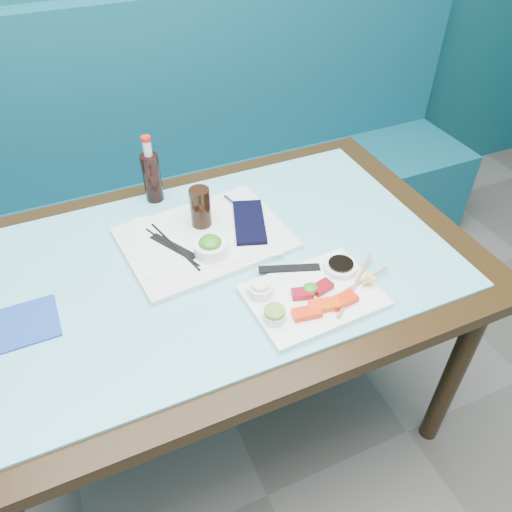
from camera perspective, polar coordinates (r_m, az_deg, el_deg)
name	(u,v)px	position (r m, az deg, el deg)	size (l,w,h in m)	color
booth_bench	(155,207)	(2.23, -11.45, 5.54)	(3.00, 0.56, 1.17)	#0E4959
dining_table	(220,283)	(1.42, -4.11, -3.05)	(1.40, 0.90, 0.75)	black
glass_top	(219,260)	(1.36, -4.28, -0.42)	(1.22, 0.76, 0.01)	#66BCCD
sashimi_plate	(314,296)	(1.24, 6.60, -4.59)	(0.32, 0.23, 0.02)	white
salmon_left	(307,313)	(1.18, 5.82, -6.51)	(0.07, 0.03, 0.02)	red
salmon_mid	(324,305)	(1.20, 7.81, -5.59)	(0.07, 0.03, 0.02)	#FF410A
salmon_right	(343,300)	(1.22, 9.96, -5.03)	(0.07, 0.03, 0.02)	red
tuna_left	(302,294)	(1.22, 5.32, -4.32)	(0.05, 0.03, 0.02)	maroon
tuna_right	(322,287)	(1.25, 7.56, -3.56)	(0.05, 0.03, 0.02)	maroon
seaweed_garnish	(310,289)	(1.23, 6.24, -3.72)	(0.04, 0.04, 0.02)	#24861F
ramekin_wasabi	(274,316)	(1.17, 2.10, -6.88)	(0.05, 0.05, 0.02)	white
wasabi_fill	(274,311)	(1.15, 2.12, -6.34)	(0.05, 0.05, 0.01)	olive
ramekin_ginger	(260,290)	(1.22, 0.50, -3.87)	(0.06, 0.06, 0.03)	white
ginger_fill	(260,284)	(1.21, 0.50, -3.27)	(0.05, 0.05, 0.01)	#FFE8D1
soy_dish	(340,267)	(1.31, 9.63, -1.24)	(0.09, 0.09, 0.02)	white
soy_fill	(341,264)	(1.30, 9.69, -0.87)	(0.06, 0.06, 0.01)	black
lemon_wedge	(372,279)	(1.27, 13.09, -2.55)	(0.04, 0.04, 0.03)	#EDE670
chopstick_sleeve	(289,268)	(1.30, 3.82, -1.42)	(0.16, 0.03, 0.00)	black
wooden_chopstick_a	(355,284)	(1.27, 11.30, -3.14)	(0.01, 0.01, 0.25)	tan
wooden_chopstick_b	(359,283)	(1.28, 11.67, -3.03)	(0.01, 0.01, 0.21)	#AA7250
serving_tray	(205,239)	(1.41, -5.82, 2.00)	(0.44, 0.33, 0.02)	white
paper_placemat	(205,236)	(1.40, -5.84, 2.29)	(0.37, 0.26, 0.00)	white
seaweed_bowl	(211,248)	(1.33, -5.22, 0.88)	(0.09, 0.09, 0.04)	white
seaweed_salad	(210,242)	(1.32, -5.28, 1.57)	(0.06, 0.06, 0.03)	#2B7C1C
cola_glass	(200,207)	(1.41, -6.37, 5.53)	(0.06, 0.06, 0.12)	black
navy_pouch	(249,222)	(1.43, -0.77, 3.89)	(0.08, 0.20, 0.02)	black
fork	(234,204)	(1.51, -2.56, 6.00)	(0.01, 0.01, 0.09)	white
black_chopstick_a	(172,247)	(1.37, -9.59, 1.03)	(0.01, 0.01, 0.22)	black
black_chopstick_b	(175,246)	(1.38, -9.28, 1.13)	(0.01, 0.01, 0.25)	black
tray_sleeve	(173,247)	(1.38, -9.43, 1.05)	(0.03, 0.16, 0.00)	black
cola_bottle_body	(152,178)	(1.56, -11.79, 8.74)	(0.05, 0.05, 0.15)	black
cola_bottle_neck	(147,148)	(1.51, -12.32, 11.97)	(0.02, 0.02, 0.05)	silver
cola_bottle_cap	(146,139)	(1.49, -12.49, 12.97)	(0.03, 0.03, 0.01)	red
blue_napkin	(27,323)	(1.30, -24.72, -6.99)	(0.14, 0.14, 0.01)	navy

